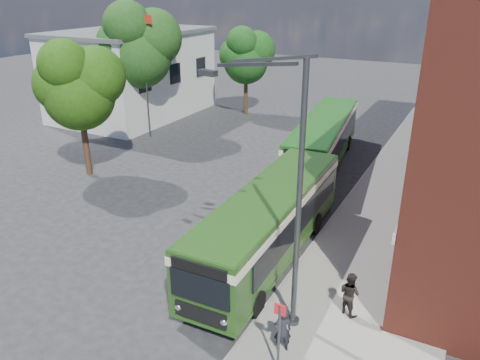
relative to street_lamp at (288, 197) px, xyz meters
The scene contains 14 objects.
ground 7.10m from the street_lamp, 157.54° to the left, with size 120.00×120.00×0.00m, color #252427.
pavement 11.27m from the street_lamp, 77.80° to the left, with size 6.00×48.00×0.15m, color gray.
kerb_line 11.12m from the street_lamp, 95.07° to the left, with size 0.12×48.00×0.01m, color beige.
white_building 30.38m from the street_lamp, 138.79° to the left, with size 9.40×13.40×7.30m.
flagpole 22.89m from the street_lamp, 139.05° to the left, with size 0.95×0.10×9.00m.
street_lamp is the anchor object (origin of this frame).
bus_stop_sign 4.02m from the street_lamp, 70.87° to the right, with size 0.35×0.08×2.52m.
bus_front 5.23m from the street_lamp, 121.06° to the left, with size 2.88×11.54×3.02m.
bus_rear 16.39m from the street_lamp, 103.84° to the left, with size 4.21×12.75×3.02m.
pedestrian_a 4.15m from the street_lamp, 68.30° to the right, with size 0.55×0.36×1.51m, color black.
pedestrian_b 4.49m from the street_lamp, 36.14° to the left, with size 0.79×0.61×1.62m, color black.
tree_left 17.44m from the street_lamp, 155.86° to the left, with size 4.84×4.60×8.17m.
tree_mid 24.57m from the street_lamp, 139.48° to the left, with size 5.85×5.56×9.88m.
tree_right 28.44m from the street_lamp, 119.65° to the left, with size 4.55×4.32×7.67m.
Camera 1 is at (9.60, -14.21, 10.79)m, focal length 35.00 mm.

